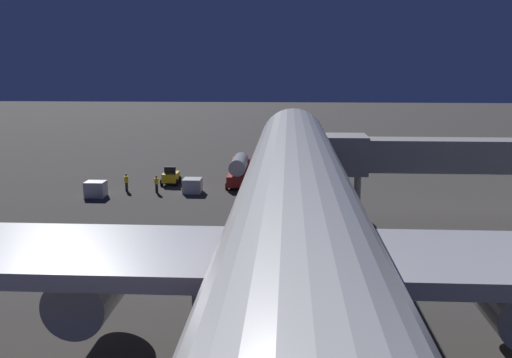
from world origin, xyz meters
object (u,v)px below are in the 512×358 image
(ground_crew_marshaller_fwd, at_px, (126,181))
(traffic_cone_nose_starboard, at_px, (270,191))
(baggage_container_near_belt, at_px, (96,189))
(jet_bridge, at_px, (443,156))
(fuel_tanker, at_px, (239,170))
(airliner_at_gate, at_px, (298,247))
(traffic_cone_nose_port, at_px, (315,191))
(baggage_tug_spare, at_px, (171,177))
(baggage_container_mid_row, at_px, (192,186))
(ground_crew_near_nose_gear, at_px, (157,183))

(ground_crew_marshaller_fwd, height_order, traffic_cone_nose_starboard, ground_crew_marshaller_fwd)
(baggage_container_near_belt, height_order, ground_crew_marshaller_fwd, ground_crew_marshaller_fwd)
(jet_bridge, relative_size, fuel_tanker, 3.49)
(airliner_at_gate, bearing_deg, fuel_tanker, -81.42)
(airliner_at_gate, bearing_deg, traffic_cone_nose_starboard, -86.18)
(jet_bridge, xyz_separation_m, baggage_container_near_belt, (30.61, -7.90, -4.84))
(airliner_at_gate, xyz_separation_m, traffic_cone_nose_port, (-2.20, -32.98, -5.23))
(baggage_tug_spare, height_order, baggage_container_near_belt, baggage_tug_spare)
(baggage_container_near_belt, bearing_deg, ground_crew_marshaller_fwd, -131.41)
(ground_crew_marshaller_fwd, distance_m, traffic_cone_nose_starboard, 14.50)
(airliner_at_gate, distance_m, baggage_container_mid_row, 34.78)
(fuel_tanker, distance_m, baggage_container_mid_row, 5.90)
(baggage_tug_spare, bearing_deg, traffic_cone_nose_port, 166.17)
(baggage_container_mid_row, distance_m, traffic_cone_nose_port, 12.14)
(baggage_container_mid_row, relative_size, ground_crew_near_nose_gear, 1.05)
(baggage_container_mid_row, xyz_separation_m, traffic_cone_nose_port, (-12.13, 0.01, -0.43))
(airliner_at_gate, xyz_separation_m, ground_crew_near_nose_gear, (13.46, -32.63, -4.54))
(jet_bridge, distance_m, ground_crew_marshaller_fwd, 30.56)
(ground_crew_marshaller_fwd, relative_size, traffic_cone_nose_starboard, 3.26)
(baggage_container_near_belt, bearing_deg, traffic_cone_nose_starboard, -172.19)
(baggage_container_near_belt, distance_m, traffic_cone_nose_port, 21.30)
(fuel_tanker, bearing_deg, traffic_cone_nose_port, 153.58)
(jet_bridge, height_order, traffic_cone_nose_port, jet_bridge)
(baggage_tug_spare, xyz_separation_m, baggage_container_near_belt, (6.09, 6.01, -0.04))
(jet_bridge, relative_size, traffic_cone_nose_starboard, 39.34)
(fuel_tanker, height_order, traffic_cone_nose_starboard, fuel_tanker)
(ground_crew_marshaller_fwd, xyz_separation_m, traffic_cone_nose_port, (-18.88, 0.29, -0.71))
(jet_bridge, height_order, traffic_cone_nose_starboard, jet_bridge)
(airliner_at_gate, relative_size, baggage_tug_spare, 29.16)
(baggage_container_near_belt, xyz_separation_m, ground_crew_near_nose_gear, (-5.51, -1.95, 0.22))
(jet_bridge, distance_m, baggage_container_near_belt, 31.98)
(jet_bridge, height_order, baggage_container_near_belt, jet_bridge)
(baggage_container_mid_row, relative_size, traffic_cone_nose_port, 3.35)
(fuel_tanker, xyz_separation_m, ground_crew_near_nose_gear, (7.90, 4.20, -0.68))
(ground_crew_near_nose_gear, bearing_deg, traffic_cone_nose_port, -178.74)
(traffic_cone_nose_port, xyz_separation_m, traffic_cone_nose_starboard, (4.40, 0.00, 0.00))
(baggage_tug_spare, height_order, ground_crew_near_nose_gear, baggage_tug_spare)
(traffic_cone_nose_starboard, bearing_deg, jet_bridge, 143.60)
(airliner_at_gate, bearing_deg, traffic_cone_nose_port, -93.82)
(jet_bridge, height_order, ground_crew_near_nose_gear, jet_bridge)
(ground_crew_near_nose_gear, bearing_deg, baggage_container_mid_row, -174.30)
(ground_crew_marshaller_fwd, bearing_deg, baggage_container_mid_row, 177.60)
(ground_crew_near_nose_gear, bearing_deg, jet_bridge, 158.56)
(baggage_container_mid_row, distance_m, ground_crew_near_nose_gear, 3.56)
(jet_bridge, xyz_separation_m, fuel_tanker, (17.20, -14.06, -3.94))
(fuel_tanker, height_order, traffic_cone_nose_port, fuel_tanker)
(fuel_tanker, bearing_deg, baggage_container_mid_row, 41.33)
(airliner_at_gate, xyz_separation_m, ground_crew_marshaller_fwd, (16.68, -33.27, -4.52))
(baggage_container_near_belt, xyz_separation_m, traffic_cone_nose_starboard, (-16.77, -2.30, -0.47))
(baggage_container_mid_row, bearing_deg, fuel_tanker, -138.67)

